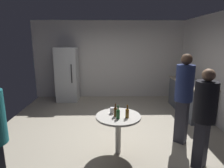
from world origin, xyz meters
TOP-DOWN VIEW (x-y plane):
  - ground_plane at (0.00, 0.00)m, footprint 5.20×5.20m
  - wall_back at (0.00, 2.63)m, footprint 5.32×0.06m
  - refrigerator at (-1.42, 2.20)m, footprint 0.70×0.68m
  - kitchen_counter at (2.28, 0.97)m, footprint 0.64×1.84m
  - kettle at (2.23, 0.56)m, footprint 0.24×0.17m
  - wine_bottle_on_counter at (2.29, 0.94)m, footprint 0.08×0.08m
  - beer_bottle_on_counter at (2.35, 1.18)m, footprint 0.06×0.06m
  - foreground_table at (0.15, -1.02)m, footprint 0.80×0.80m
  - beer_bottle_amber at (0.30, -1.12)m, footprint 0.06×0.06m
  - beer_bottle_brown at (0.10, -1.06)m, footprint 0.06×0.06m
  - beer_bottle_green at (0.14, -1.15)m, footprint 0.06×0.06m
  - plastic_cup_white at (0.05, -0.92)m, footprint 0.08×0.08m
  - person_in_navy_shirt at (1.44, -0.65)m, footprint 0.48×0.48m
  - person_in_black_shirt at (1.46, -1.43)m, footprint 0.48×0.48m

SIDE VIEW (x-z plane):
  - ground_plane at x=0.00m, z-range -0.10..0.00m
  - kitchen_counter at x=2.28m, z-range 0.00..0.90m
  - foreground_table at x=0.15m, z-range 0.26..1.00m
  - plastic_cup_white at x=0.05m, z-range 0.73..0.85m
  - beer_bottle_amber at x=0.30m, z-range 0.70..0.93m
  - beer_bottle_brown at x=0.10m, z-range 0.70..0.93m
  - beer_bottle_green at x=0.14m, z-range 0.70..0.93m
  - refrigerator at x=-1.42m, z-range 0.00..1.80m
  - person_in_black_shirt at x=1.46m, z-range 0.14..1.76m
  - kettle at x=2.23m, z-range 0.88..1.06m
  - beer_bottle_on_counter at x=2.35m, z-range 0.87..1.10m
  - wine_bottle_on_counter at x=2.29m, z-range 0.86..1.17m
  - person_in_navy_shirt at x=1.44m, z-range 0.16..1.95m
  - wall_back at x=0.00m, z-range 0.00..2.70m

